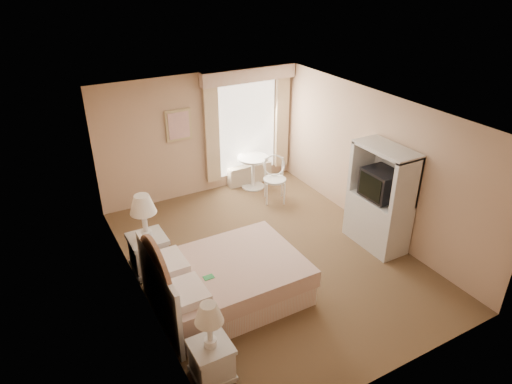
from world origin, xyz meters
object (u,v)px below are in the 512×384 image
bed (223,281)px  cafe_chair (275,175)px  nightstand_near (211,352)px  round_table (253,167)px  nightstand_far (148,244)px  armoire (379,206)px

bed → cafe_chair: (2.24, 2.29, 0.21)m
nightstand_near → round_table: (2.85, 4.19, 0.05)m
bed → nightstand_far: 1.39m
cafe_chair → armoire: armoire is taller
bed → cafe_chair: bed is taller
nightstand_far → round_table: (2.85, 1.82, -0.04)m
armoire → bed: bearing=-178.8°
round_table → armoire: 3.05m
cafe_chair → armoire: 2.35m
nightstand_near → armoire: size_ratio=0.62×
armoire → round_table: bearing=105.3°
round_table → armoire: (0.80, -2.93, 0.28)m
nightstand_near → cafe_chair: 4.58m
bed → nightstand_near: bearing=-120.9°
round_table → nightstand_near: bearing=-124.3°
cafe_chair → armoire: bearing=-48.0°
nightstand_far → armoire: armoire is taller
armoire → nightstand_far: bearing=163.0°
nightstand_near → round_table: nightstand_near is taller
nightstand_far → round_table: 3.38m
cafe_chair → bed: bearing=-109.6°
nightstand_near → nightstand_far: size_ratio=0.83×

